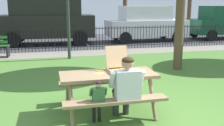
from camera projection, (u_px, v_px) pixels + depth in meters
name	position (u px, v px, depth m)	size (l,w,h in m)	color
ground	(119.00, 90.00, 6.51)	(28.00, 11.59, 0.02)	#4E7D33
cobblestone_walkway	(89.00, 53.00, 11.35)	(28.00, 1.40, 0.01)	gray
street_asphalt	(80.00, 41.00, 15.07)	(28.00, 6.41, 0.01)	#424247
picnic_table_foreground	(108.00, 82.00, 5.02)	(1.82, 1.50, 0.79)	#947856
pizza_box_open	(119.00, 67.00, 5.13)	(0.44, 0.53, 0.47)	tan
pizza_slice_on_table	(99.00, 72.00, 5.02)	(0.18, 0.25, 0.02)	#EABE52
adult_at_table	(126.00, 86.00, 4.58)	(0.61, 0.59, 1.19)	#343434
child_at_table	(98.00, 98.00, 4.47)	(0.30, 0.29, 0.81)	black
iron_fence_streetside	(87.00, 38.00, 11.90)	(19.01, 0.03, 1.06)	black
parked_car_left	(47.00, 19.00, 13.53)	(4.78, 2.24, 2.46)	black
parked_car_center	(146.00, 23.00, 14.77)	(4.46, 2.04, 1.94)	white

